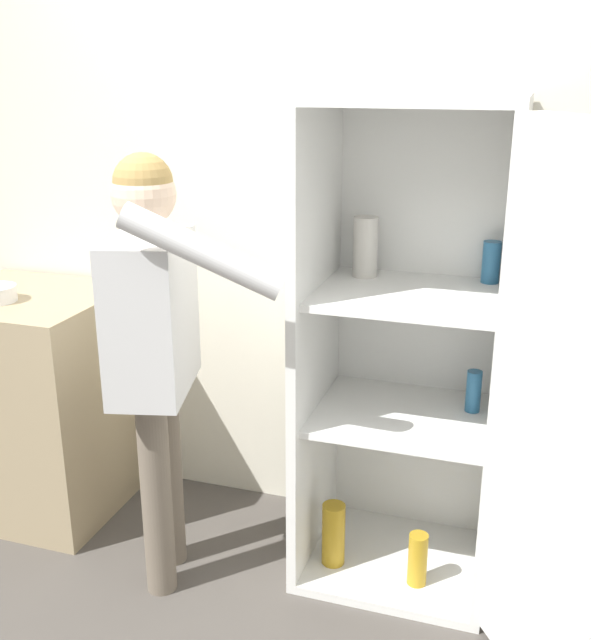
{
  "coord_description": "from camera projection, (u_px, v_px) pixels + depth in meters",
  "views": [
    {
      "loc": [
        0.76,
        -1.77,
        1.78
      ],
      "look_at": [
        -0.02,
        0.64,
        0.94
      ],
      "focal_mm": 42.0,
      "sensor_mm": 36.0,
      "label": 1
    }
  ],
  "objects": [
    {
      "name": "wall_back",
      "position": [
        329.0,
        210.0,
        2.87
      ],
      "size": [
        7.0,
        0.06,
        2.55
      ],
      "color": "silver",
      "rests_on": "ground_plane"
    },
    {
      "name": "counter",
      "position": [
        36.0,
        401.0,
        3.13
      ],
      "size": [
        0.69,
        0.63,
        0.93
      ],
      "color": "tan",
      "rests_on": "ground_plane"
    },
    {
      "name": "refrigerator",
      "position": [
        440.0,
        368.0,
        2.47
      ],
      "size": [
        1.08,
        1.15,
        1.72
      ],
      "color": "white",
      "rests_on": "ground_plane"
    },
    {
      "name": "person",
      "position": [
        155.0,
        326.0,
        2.49
      ],
      "size": [
        0.69,
        0.54,
        1.54
      ],
      "color": "#726656",
      "rests_on": "ground_plane"
    }
  ]
}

